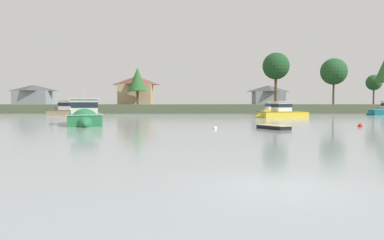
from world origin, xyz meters
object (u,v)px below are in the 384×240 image
mooring_buoy_white (216,128)px  mooring_buoy_red (361,126)px  cruiser_yellow (279,114)px  cruiser_green (85,119)px  dinghy_black (274,128)px  cruiser_sand (66,112)px  cruiser_white (274,112)px

mooring_buoy_white → mooring_buoy_red: 14.84m
cruiser_yellow → cruiser_green: bearing=-140.8°
dinghy_black → mooring_buoy_red: bearing=19.4°
dinghy_black → cruiser_sand: bearing=130.0°
dinghy_black → mooring_buoy_white: bearing=177.7°
cruiser_yellow → mooring_buoy_red: size_ratio=18.13×
dinghy_black → mooring_buoy_red: 9.85m
cruiser_yellow → mooring_buoy_red: bearing=-83.6°
mooring_buoy_white → mooring_buoy_red: size_ratio=0.87×
cruiser_green → mooring_buoy_white: (13.52, -5.96, -0.58)m
cruiser_white → dinghy_black: (-8.67, -39.84, -0.55)m
cruiser_white → cruiser_yellow: size_ratio=0.93×
dinghy_black → cruiser_green: bearing=161.8°
cruiser_yellow → dinghy_black: 27.70m
cruiser_green → mooring_buoy_white: size_ratio=23.77×
dinghy_black → mooring_buoy_red: size_ratio=7.11×
cruiser_green → cruiser_sand: cruiser_sand is taller
mooring_buoy_white → cruiser_yellow: bearing=66.0°
cruiser_yellow → cruiser_sand: bearing=164.2°
cruiser_green → mooring_buoy_red: cruiser_green is taller
cruiser_yellow → dinghy_black: cruiser_yellow is taller
cruiser_white → mooring_buoy_red: 36.58m
cruiser_green → cruiser_sand: size_ratio=1.05×
mooring_buoy_white → cruiser_sand: bearing=125.2°
mooring_buoy_white → cruiser_white: bearing=70.7°
dinghy_black → mooring_buoy_red: (9.29, 3.27, -0.04)m
cruiser_sand → cruiser_yellow: 39.89m
cruiser_sand → dinghy_black: cruiser_sand is taller
cruiser_green → cruiser_white: bearing=50.8°
cruiser_sand → mooring_buoy_white: cruiser_sand is taller
mooring_buoy_white → cruiser_green: bearing=156.2°
cruiser_white → cruiser_yellow: (-2.01, -12.95, -0.11)m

